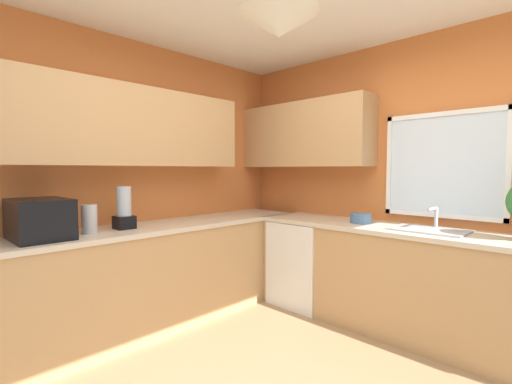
{
  "coord_description": "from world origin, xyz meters",
  "views": [
    {
      "loc": [
        1.31,
        -1.52,
        1.42
      ],
      "look_at": [
        -0.79,
        0.63,
        1.23
      ],
      "focal_mm": 25.04,
      "sensor_mm": 36.0,
      "label": 1
    }
  ],
  "objects_px": {
    "dishwasher": "(305,262)",
    "bowl": "(361,218)",
    "blender_appliance": "(124,210)",
    "sink_assembly": "(429,229)",
    "kettle": "(89,219)",
    "microwave": "(40,219)"
  },
  "relations": [
    {
      "from": "dishwasher",
      "to": "kettle",
      "type": "bearing_deg",
      "value": -108.02
    },
    {
      "from": "microwave",
      "to": "blender_appliance",
      "type": "relative_size",
      "value": 1.33
    },
    {
      "from": "bowl",
      "to": "blender_appliance",
      "type": "distance_m",
      "value": 2.13
    },
    {
      "from": "blender_appliance",
      "to": "dishwasher",
      "type": "bearing_deg",
      "value": 68.49
    },
    {
      "from": "microwave",
      "to": "sink_assembly",
      "type": "xyz_separation_m",
      "value": [
        1.88,
        2.34,
        -0.13
      ]
    },
    {
      "from": "dishwasher",
      "to": "microwave",
      "type": "relative_size",
      "value": 1.82
    },
    {
      "from": "bowl",
      "to": "kettle",
      "type": "bearing_deg",
      "value": -122.09
    },
    {
      "from": "dishwasher",
      "to": "bowl",
      "type": "bearing_deg",
      "value": 2.81
    },
    {
      "from": "sink_assembly",
      "to": "bowl",
      "type": "relative_size",
      "value": 2.9
    },
    {
      "from": "microwave",
      "to": "bowl",
      "type": "relative_size",
      "value": 2.45
    },
    {
      "from": "kettle",
      "to": "sink_assembly",
      "type": "distance_m",
      "value": 2.74
    },
    {
      "from": "dishwasher",
      "to": "sink_assembly",
      "type": "relative_size",
      "value": 1.53
    },
    {
      "from": "sink_assembly",
      "to": "blender_appliance",
      "type": "relative_size",
      "value": 1.58
    },
    {
      "from": "bowl",
      "to": "blender_appliance",
      "type": "xyz_separation_m",
      "value": [
        -1.27,
        -1.7,
        0.12
      ]
    },
    {
      "from": "dishwasher",
      "to": "blender_appliance",
      "type": "bearing_deg",
      "value": -111.51
    },
    {
      "from": "microwave",
      "to": "blender_appliance",
      "type": "xyz_separation_m",
      "value": [
        0.0,
        0.63,
        0.02
      ]
    },
    {
      "from": "microwave",
      "to": "kettle",
      "type": "bearing_deg",
      "value": 86.61
    },
    {
      "from": "microwave",
      "to": "bowl",
      "type": "height_order",
      "value": "microwave"
    },
    {
      "from": "sink_assembly",
      "to": "blender_appliance",
      "type": "height_order",
      "value": "blender_appliance"
    },
    {
      "from": "dishwasher",
      "to": "bowl",
      "type": "height_order",
      "value": "bowl"
    },
    {
      "from": "sink_assembly",
      "to": "bowl",
      "type": "distance_m",
      "value": 0.61
    },
    {
      "from": "kettle",
      "to": "bowl",
      "type": "xyz_separation_m",
      "value": [
        1.25,
        2.0,
        -0.07
      ]
    }
  ]
}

